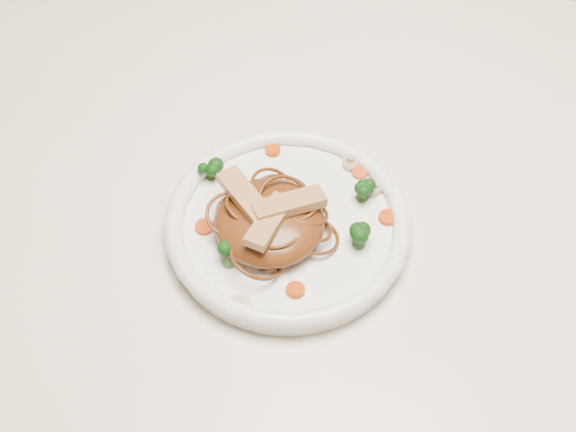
# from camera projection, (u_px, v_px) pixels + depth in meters

# --- Properties ---
(table) EXTENTS (1.20, 0.80, 0.75)m
(table) POSITION_uv_depth(u_px,v_px,m) (375.00, 249.00, 0.99)
(table) COLOR #EEE6CA
(table) RESTS_ON ground
(plate) EXTENTS (0.33, 0.33, 0.02)m
(plate) POSITION_uv_depth(u_px,v_px,m) (288.00, 228.00, 0.87)
(plate) COLOR white
(plate) RESTS_ON table
(noodle_mound) EXTENTS (0.13, 0.13, 0.04)m
(noodle_mound) POSITION_uv_depth(u_px,v_px,m) (269.00, 222.00, 0.85)
(noodle_mound) COLOR #5D2F11
(noodle_mound) RESTS_ON plate
(chicken_a) EXTENTS (0.08, 0.06, 0.01)m
(chicken_a) POSITION_uv_depth(u_px,v_px,m) (289.00, 204.00, 0.83)
(chicken_a) COLOR tan
(chicken_a) RESTS_ON noodle_mound
(chicken_b) EXTENTS (0.07, 0.07, 0.01)m
(chicken_b) POSITION_uv_depth(u_px,v_px,m) (245.00, 196.00, 0.84)
(chicken_b) COLOR tan
(chicken_b) RESTS_ON noodle_mound
(chicken_c) EXTENTS (0.04, 0.07, 0.01)m
(chicken_c) POSITION_uv_depth(u_px,v_px,m) (269.00, 221.00, 0.82)
(chicken_c) COLOR tan
(chicken_c) RESTS_ON noodle_mound
(broccoli_0) EXTENTS (0.03, 0.03, 0.03)m
(broccoli_0) POSITION_uv_depth(u_px,v_px,m) (363.00, 189.00, 0.88)
(broccoli_0) COLOR #103E0D
(broccoli_0) RESTS_ON plate
(broccoli_1) EXTENTS (0.03, 0.03, 0.03)m
(broccoli_1) POSITION_uv_depth(u_px,v_px,m) (210.00, 168.00, 0.90)
(broccoli_1) COLOR #103E0D
(broccoli_1) RESTS_ON plate
(broccoli_2) EXTENTS (0.03, 0.03, 0.03)m
(broccoli_2) POSITION_uv_depth(u_px,v_px,m) (228.00, 254.00, 0.82)
(broccoli_2) COLOR #103E0D
(broccoli_2) RESTS_ON plate
(broccoli_3) EXTENTS (0.03, 0.03, 0.03)m
(broccoli_3) POSITION_uv_depth(u_px,v_px,m) (360.00, 235.00, 0.84)
(broccoli_3) COLOR #103E0D
(broccoli_3) RESTS_ON plate
(carrot_0) EXTENTS (0.02, 0.02, 0.00)m
(carrot_0) POSITION_uv_depth(u_px,v_px,m) (360.00, 172.00, 0.91)
(carrot_0) COLOR red
(carrot_0) RESTS_ON plate
(carrot_1) EXTENTS (0.02, 0.02, 0.00)m
(carrot_1) POSITION_uv_depth(u_px,v_px,m) (204.00, 227.00, 0.86)
(carrot_1) COLOR red
(carrot_1) RESTS_ON plate
(carrot_2) EXTENTS (0.02, 0.02, 0.00)m
(carrot_2) POSITION_uv_depth(u_px,v_px,m) (388.00, 217.00, 0.87)
(carrot_2) COLOR red
(carrot_2) RESTS_ON plate
(carrot_3) EXTENTS (0.02, 0.02, 0.00)m
(carrot_3) POSITION_uv_depth(u_px,v_px,m) (273.00, 150.00, 0.93)
(carrot_3) COLOR red
(carrot_3) RESTS_ON plate
(carrot_4) EXTENTS (0.02, 0.02, 0.00)m
(carrot_4) POSITION_uv_depth(u_px,v_px,m) (295.00, 290.00, 0.81)
(carrot_4) COLOR red
(carrot_4) RESTS_ON plate
(mushroom_0) EXTENTS (0.03, 0.03, 0.01)m
(mushroom_0) POSITION_uv_depth(u_px,v_px,m) (239.00, 304.00, 0.80)
(mushroom_0) COLOR beige
(mushroom_0) RESTS_ON plate
(mushroom_1) EXTENTS (0.03, 0.03, 0.01)m
(mushroom_1) POSITION_uv_depth(u_px,v_px,m) (375.00, 187.00, 0.89)
(mushroom_1) COLOR beige
(mushroom_1) RESTS_ON plate
(mushroom_2) EXTENTS (0.03, 0.03, 0.01)m
(mushroom_2) POSITION_uv_depth(u_px,v_px,m) (213.00, 169.00, 0.91)
(mushroom_2) COLOR beige
(mushroom_2) RESTS_ON plate
(mushroom_3) EXTENTS (0.03, 0.03, 0.01)m
(mushroom_3) POSITION_uv_depth(u_px,v_px,m) (351.00, 162.00, 0.92)
(mushroom_3) COLOR beige
(mushroom_3) RESTS_ON plate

